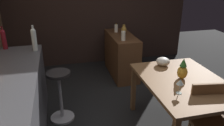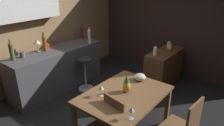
# 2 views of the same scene
# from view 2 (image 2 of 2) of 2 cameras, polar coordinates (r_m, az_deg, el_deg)

# --- Properties ---
(ground_plane) EXTENTS (9.00, 9.00, 0.00)m
(ground_plane) POSITION_cam_2_polar(r_m,az_deg,el_deg) (3.77, -0.95, -14.98)
(ground_plane) COLOR black
(wall_kitchen_back) EXTENTS (5.20, 0.33, 2.60)m
(wall_kitchen_back) POSITION_cam_2_polar(r_m,az_deg,el_deg) (4.66, -22.05, 9.99)
(wall_kitchen_back) COLOR #9E7A51
(wall_kitchen_back) RESTS_ON ground_plane
(wall_side_right) EXTENTS (0.10, 4.40, 2.60)m
(wall_side_right) POSITION_cam_2_polar(r_m,az_deg,el_deg) (5.42, 14.09, 11.30)
(wall_side_right) COLOR #33231E
(wall_side_right) RESTS_ON ground_plane
(dining_table) EXTENTS (1.32, 0.95, 0.74)m
(dining_table) POSITION_cam_2_polar(r_m,az_deg,el_deg) (3.08, 3.45, -9.70)
(dining_table) COLOR brown
(dining_table) RESTS_ON ground_plane
(kitchen_counter) EXTENTS (2.10, 0.60, 0.90)m
(kitchen_counter) POSITION_cam_2_polar(r_m,az_deg,el_deg) (4.64, -14.73, -1.69)
(kitchen_counter) COLOR #4C4C51
(kitchen_counter) RESTS_ON ground_plane
(sideboard_cabinet) EXTENTS (1.10, 0.44, 0.82)m
(sideboard_cabinet) POSITION_cam_2_polar(r_m,az_deg,el_deg) (4.77, 14.15, -1.49)
(sideboard_cabinet) COLOR #56351E
(sideboard_cabinet) RESTS_ON ground_plane
(chair_near_window) EXTENTS (0.46, 0.46, 0.86)m
(chair_near_window) POSITION_cam_2_polar(r_m,az_deg,el_deg) (2.84, -1.27, -16.90)
(chair_near_window) COLOR brown
(chair_near_window) RESTS_ON ground_plane
(bar_stool) EXTENTS (0.34, 0.34, 0.73)m
(bar_stool) POSITION_cam_2_polar(r_m,az_deg,el_deg) (4.48, -7.39, -2.86)
(bar_stool) COLOR #262323
(bar_stool) RESTS_ON ground_plane
(wine_glass_left) EXTENTS (0.08, 0.08, 0.16)m
(wine_glass_left) POSITION_cam_2_polar(r_m,az_deg,el_deg) (2.91, -3.02, -6.87)
(wine_glass_left) COLOR silver
(wine_glass_left) RESTS_ON dining_table
(wine_glass_right) EXTENTS (0.07, 0.07, 0.17)m
(wine_glass_right) POSITION_cam_2_polar(r_m,az_deg,el_deg) (2.48, 5.41, -12.73)
(wine_glass_right) COLOR silver
(wine_glass_right) RESTS_ON dining_table
(pineapple_centerpiece) EXTENTS (0.12, 0.12, 0.27)m
(pineapple_centerpiece) POSITION_cam_2_polar(r_m,az_deg,el_deg) (3.02, 4.05, -6.07)
(pineapple_centerpiece) COLOR gold
(pineapple_centerpiece) RESTS_ON dining_table
(fruit_bowl) EXTENTS (0.19, 0.19, 0.11)m
(fruit_bowl) POSITION_cam_2_polar(r_m,az_deg,el_deg) (3.40, 7.72, -3.86)
(fruit_bowl) COLOR beige
(fruit_bowl) RESTS_ON dining_table
(wine_bottle_ruby) EXTENTS (0.07, 0.07, 0.34)m
(wine_bottle_ruby) POSITION_cam_2_polar(r_m,az_deg,el_deg) (5.18, -8.32, 8.47)
(wine_bottle_ruby) COLOR maroon
(wine_bottle_ruby) RESTS_ON kitchen_counter
(wine_bottle_amber) EXTENTS (0.08, 0.08, 0.39)m
(wine_bottle_amber) POSITION_cam_2_polar(r_m,az_deg,el_deg) (4.43, -18.20, 5.49)
(wine_bottle_amber) COLOR #8C5114
(wine_bottle_amber) RESTS_ON kitchen_counter
(wine_bottle_olive) EXTENTS (0.08, 0.08, 0.39)m
(wine_bottle_olive) POSITION_cam_2_polar(r_m,az_deg,el_deg) (4.14, -26.05, 3.05)
(wine_bottle_olive) COLOR #475623
(wine_bottle_olive) RESTS_ON kitchen_counter
(wine_bottle_clear) EXTENTS (0.07, 0.07, 0.37)m
(wine_bottle_clear) POSITION_cam_2_polar(r_m,az_deg,el_deg) (4.74, -6.29, 7.51)
(wine_bottle_clear) COLOR silver
(wine_bottle_clear) RESTS_ON kitchen_counter
(cup_red) EXTENTS (0.13, 0.09, 0.10)m
(cup_red) POSITION_cam_2_polar(r_m,az_deg,el_deg) (4.60, -17.57, 4.47)
(cup_red) COLOR red
(cup_red) RESTS_ON kitchen_counter
(cup_slate) EXTENTS (0.13, 0.09, 0.11)m
(cup_slate) POSITION_cam_2_polar(r_m,az_deg,el_deg) (4.24, -23.57, 2.14)
(cup_slate) COLOR #515660
(cup_slate) RESTS_ON kitchen_counter
(counter_lamp) EXTENTS (0.14, 0.14, 0.26)m
(counter_lamp) POSITION_cam_2_polar(r_m,az_deg,el_deg) (4.40, -19.99, 5.37)
(counter_lamp) COLOR #A58447
(counter_lamp) RESTS_ON kitchen_counter
(pillar_candle_tall) EXTENTS (0.07, 0.07, 0.20)m
(pillar_candle_tall) POSITION_cam_2_polar(r_m,az_deg,el_deg) (4.32, 11.85, 3.25)
(pillar_candle_tall) COLOR white
(pillar_candle_tall) RESTS_ON sideboard_cabinet
(pillar_candle_short) EXTENTS (0.07, 0.07, 0.18)m
(pillar_candle_short) POSITION_cam_2_polar(r_m,az_deg,el_deg) (4.82, 15.39, 4.84)
(pillar_candle_short) COLOR white
(pillar_candle_short) RESTS_ON sideboard_cabinet
(vase_brass) EXTENTS (0.10, 0.10, 0.18)m
(vase_brass) POSITION_cam_2_polar(r_m,az_deg,el_deg) (4.63, 15.76, 4.17)
(vase_brass) COLOR #B78C38
(vase_brass) RESTS_ON sideboard_cabinet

